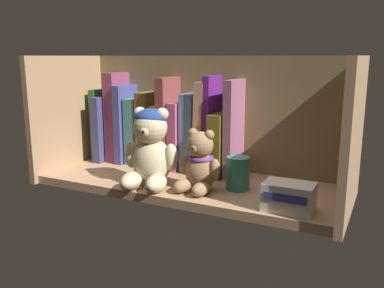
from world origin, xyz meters
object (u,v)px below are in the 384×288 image
(book_9, at_px, (193,132))
(pillar_candle, at_px, (238,173))
(book_4, at_px, (139,130))
(book_1, at_px, (111,127))
(teddy_bear_smaller, at_px, (199,165))
(small_product_box, at_px, (289,197))
(book_6, at_px, (162,135))
(book_0, at_px, (103,123))
(book_2, at_px, (120,117))
(book_12, at_px, (224,143))
(book_10, at_px, (205,127))
(book_13, at_px, (237,128))
(book_11, at_px, (214,125))
(book_3, at_px, (129,123))
(book_7, at_px, (172,122))
(teddy_bear_larger, at_px, (150,149))
(book_8, at_px, (181,135))
(book_5, at_px, (150,128))

(book_9, relative_size, pillar_candle, 2.68)
(book_4, bearing_deg, book_1, 180.00)
(teddy_bear_smaller, xyz_separation_m, small_product_box, (0.21, -0.04, -0.03))
(book_6, relative_size, small_product_box, 1.72)
(book_0, relative_size, book_2, 0.81)
(book_0, relative_size, book_12, 1.28)
(book_10, distance_m, pillar_candle, 0.19)
(book_0, height_order, pillar_candle, book_0)
(book_1, bearing_deg, book_13, 0.00)
(book_4, height_order, book_11, book_11)
(book_3, bearing_deg, book_7, 0.00)
(book_9, height_order, book_10, book_10)
(book_3, height_order, book_11, book_11)
(book_2, bearing_deg, teddy_bear_larger, -39.13)
(book_2, xyz_separation_m, small_product_box, (0.53, -0.19, -0.10))
(small_product_box, bearing_deg, pillar_candle, 148.98)
(book_6, relative_size, book_7, 0.68)
(book_0, bearing_deg, book_1, 0.00)
(book_12, bearing_deg, book_10, 180.00)
(book_4, relative_size, book_8, 1.02)
(book_8, relative_size, book_11, 0.72)
(book_10, xyz_separation_m, book_11, (0.02, 0.00, 0.01))
(book_4, height_order, book_10, book_10)
(book_8, bearing_deg, book_2, 180.00)
(small_product_box, bearing_deg, book_7, 152.47)
(book_5, bearing_deg, book_1, 180.00)
(book_2, relative_size, teddy_bear_smaller, 1.81)
(book_2, bearing_deg, book_7, 0.00)
(book_4, bearing_deg, book_12, 0.00)
(book_3, relative_size, book_13, 0.90)
(book_3, xyz_separation_m, book_9, (0.20, 0.00, -0.01))
(book_0, distance_m, book_6, 0.20)
(book_0, distance_m, teddy_bear_larger, 0.31)
(book_12, bearing_deg, book_11, 180.00)
(book_3, distance_m, teddy_bear_smaller, 0.33)
(book_3, distance_m, book_6, 0.11)
(book_9, distance_m, teddy_bear_smaller, 0.18)
(book_1, xyz_separation_m, book_8, (0.23, 0.00, -0.00))
(book_2, bearing_deg, book_12, 0.00)
(book_5, bearing_deg, teddy_bear_smaller, -34.51)
(book_2, bearing_deg, book_13, 0.00)
(book_4, distance_m, book_8, 0.13)
(book_4, relative_size, teddy_bear_smaller, 1.32)
(book_6, height_order, book_8, book_8)
(teddy_bear_larger, distance_m, pillar_candle, 0.21)
(book_6, distance_m, book_13, 0.22)
(teddy_bear_larger, xyz_separation_m, small_product_box, (0.32, -0.02, -0.06))
(book_8, relative_size, small_product_box, 1.85)
(teddy_bear_larger, xyz_separation_m, pillar_candle, (0.19, 0.06, -0.05))
(teddy_bear_smaller, bearing_deg, book_3, 152.46)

